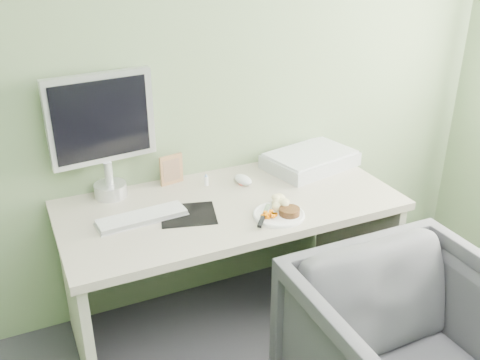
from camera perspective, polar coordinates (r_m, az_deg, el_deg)
name	(u,v)px	position (r m, az deg, el deg)	size (l,w,h in m)	color
wall_back	(198,56)	(2.66, -4.50, 13.09)	(3.50, 3.50, 0.00)	#68805A
desk	(230,235)	(2.63, -1.02, -5.85)	(1.60, 0.75, 0.73)	#B2A895
plate	(279,215)	(2.42, 4.16, -3.71)	(0.23, 0.23, 0.01)	white
steak	(289,211)	(2.41, 5.29, -3.36)	(0.09, 0.09, 0.03)	black
potato_pile	(280,201)	(2.47, 4.27, -2.22)	(0.10, 0.07, 0.06)	tan
carrot_heap	(269,215)	(2.37, 3.12, -3.70)	(0.05, 0.05, 0.04)	orange
steak_knife	(263,218)	(2.36, 2.43, -4.10)	(0.15, 0.18, 0.02)	silver
mousepad	(188,214)	(2.44, -5.55, -3.68)	(0.25, 0.22, 0.00)	black
keyboard	(142,217)	(2.42, -10.42, -3.88)	(0.39, 0.12, 0.02)	white
computer_mouse	(243,180)	(2.71, 0.34, 0.02)	(0.07, 0.12, 0.04)	white
photo_frame	(171,170)	(2.71, -7.34, 1.11)	(0.12, 0.01, 0.16)	#A4694C
eyedrop_bottle	(206,180)	(2.70, -3.63, 0.01)	(0.02, 0.02, 0.07)	white
scanner	(310,160)	(2.93, 7.49, 2.09)	(0.47, 0.31, 0.07)	#B5B8BC
monitor	(103,129)	(2.56, -14.43, 5.27)	(0.50, 0.16, 0.60)	silver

